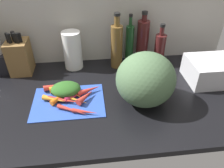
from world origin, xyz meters
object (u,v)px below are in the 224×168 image
at_px(cutting_board, 69,101).
at_px(winter_squash, 146,80).
at_px(carrot_2, 89,90).
at_px(carrot_6, 64,87).
at_px(bottle_3, 159,49).
at_px(carrot_5, 58,86).
at_px(carrot_7, 54,99).
at_px(dish_rack, 210,71).
at_px(carrot_4, 77,95).
at_px(carrot_8, 85,112).
at_px(bottle_2, 142,41).
at_px(carrot_11, 72,110).
at_px(carrot_10, 65,100).
at_px(bottle_1, 129,44).
at_px(carrot_1, 64,94).
at_px(knife_block, 20,56).
at_px(bottle_0, 117,46).
at_px(carrot_0, 86,97).
at_px(paper_towel_roll, 72,50).
at_px(carrot_9, 72,99).
at_px(carrot_3, 71,93).

height_order(cutting_board, winter_squash, winter_squash).
relative_size(carrot_2, carrot_6, 0.85).
bearing_deg(bottle_3, cutting_board, -150.24).
bearing_deg(carrot_5, carrot_7, -96.16).
distance_m(cutting_board, dish_rack, 0.80).
bearing_deg(winter_squash, cutting_board, 174.45).
height_order(carrot_4, dish_rack, dish_rack).
bearing_deg(carrot_8, bottle_2, 51.53).
height_order(carrot_6, bottle_2, bottle_2).
xyz_separation_m(carrot_8, carrot_11, (-0.06, 0.02, -0.00)).
distance_m(carrot_7, bottle_3, 0.70).
xyz_separation_m(carrot_10, bottle_1, (0.39, 0.37, 0.11)).
relative_size(carrot_1, carrot_10, 1.00).
xyz_separation_m(carrot_4, knife_block, (-0.33, 0.29, 0.08)).
bearing_deg(cutting_board, bottle_0, 48.25).
distance_m(carrot_4, carrot_6, 0.10).
relative_size(bottle_1, bottle_3, 1.19).
bearing_deg(carrot_2, carrot_4, -155.46).
relative_size(bottle_2, bottle_3, 1.23).
bearing_deg(bottle_0, carrot_6, -144.57).
bearing_deg(carrot_0, paper_towel_roll, 101.02).
height_order(carrot_0, bottle_3, bottle_3).
relative_size(winter_squash, bottle_3, 1.07).
bearing_deg(carrot_9, carrot_3, 102.12).
bearing_deg(bottle_0, bottle_2, 15.54).
bearing_deg(knife_block, bottle_3, -0.41).
height_order(carrot_5, carrot_6, carrot_6).
bearing_deg(paper_towel_roll, carrot_2, -73.49).
bearing_deg(bottle_2, carrot_9, -139.51).
bearing_deg(bottle_0, knife_block, 179.84).
distance_m(carrot_10, knife_block, 0.44).
distance_m(carrot_0, carrot_5, 0.18).
xyz_separation_m(carrot_2, carrot_11, (-0.08, -0.14, -0.01)).
relative_size(cutting_board, carrot_11, 2.26).
xyz_separation_m(paper_towel_roll, bottle_1, (0.35, 0.02, 0.01)).
bearing_deg(bottle_3, carrot_3, -153.35).
xyz_separation_m(knife_block, bottle_0, (0.57, -0.00, 0.04)).
distance_m(carrot_2, carrot_3, 0.09).
bearing_deg(carrot_8, bottle_3, 41.54).
height_order(carrot_0, carrot_2, carrot_0).
height_order(carrot_2, bottle_3, bottle_3).
bearing_deg(carrot_8, bottle_0, 64.19).
bearing_deg(dish_rack, carrot_4, -174.06).
relative_size(cutting_board, carrot_1, 2.02).
bearing_deg(knife_block, carrot_7, -55.97).
distance_m(carrot_1, carrot_2, 0.13).
height_order(carrot_11, dish_rack, dish_rack).
xyz_separation_m(bottle_3, dish_rack, (0.24, -0.21, -0.04)).
bearing_deg(carrot_6, carrot_7, -114.64).
relative_size(carrot_5, bottle_1, 0.49).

